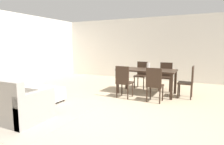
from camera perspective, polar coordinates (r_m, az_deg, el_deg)
The scene contains 13 objects.
ground_plane at distance 4.18m, azimuth -4.06°, elevation -12.82°, with size 10.80×10.80×0.00m, color tan.
wall_back at distance 8.61m, azimuth 12.86°, elevation 6.83°, with size 9.00×0.12×2.70m, color silver.
area_rug at distance 5.16m, azimuth -23.83°, elevation -9.38°, with size 3.00×2.80×0.01m, color gray.
couch at distance 4.68m, azimuth -29.70°, elevation -7.85°, with size 1.99×0.89×0.86m.
ottoman_table at distance 5.51m, azimuth -19.56°, elevation -5.73°, with size 1.08×0.53×0.39m.
dining_table at distance 6.03m, azimuth 10.22°, elevation 0.06°, with size 1.74×0.88×0.76m.
dining_chair_near_left at distance 5.45m, azimuth 3.43°, elevation -2.23°, with size 0.41×0.41×0.92m.
dining_chair_near_right at distance 5.15m, azimuth 12.44°, elevation -3.01°, with size 0.41×0.41×0.92m.
dining_chair_far_left at distance 6.91m, azimuth 8.76°, elevation -0.18°, with size 0.42×0.42×0.92m.
dining_chair_far_right at distance 6.72m, azimuth 15.59°, elevation -0.60°, with size 0.42×0.42×0.92m.
dining_chair_head_east at distance 5.84m, azimuth 21.76°, elevation -2.12°, with size 0.40×0.40×0.92m.
vase_centerpiece at distance 6.00m, azimuth 10.69°, elevation 1.87°, with size 0.10×0.10×0.21m, color silver.
book_on_ottoman at distance 5.58m, azimuth -20.55°, elevation -3.73°, with size 0.26×0.20×0.03m, color silver.
Camera 1 is at (1.97, -3.38, 1.47)m, focal length 30.91 mm.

